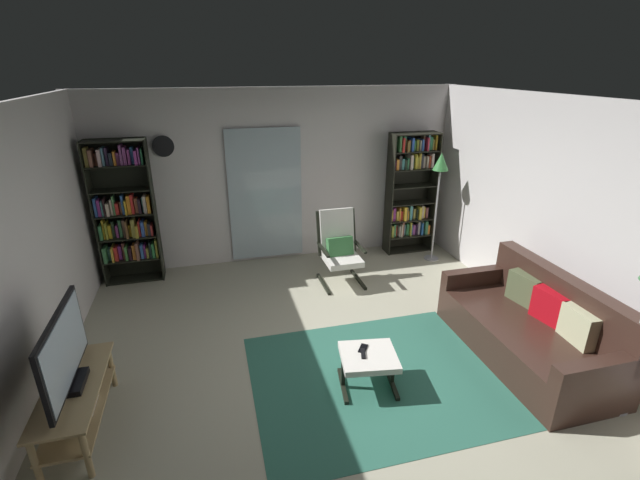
# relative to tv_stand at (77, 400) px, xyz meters

# --- Properties ---
(ground_plane) EXTENTS (7.02, 7.02, 0.00)m
(ground_plane) POSITION_rel_tv_stand_xyz_m (2.28, 0.27, -0.30)
(ground_plane) COLOR #B1AD94
(wall_back) EXTENTS (5.60, 0.06, 2.60)m
(wall_back) POSITION_rel_tv_stand_xyz_m (2.28, 3.17, 1.00)
(wall_back) COLOR silver
(wall_back) RESTS_ON ground
(wall_left) EXTENTS (0.06, 6.00, 2.60)m
(wall_left) POSITION_rel_tv_stand_xyz_m (-0.42, 0.27, 1.00)
(wall_left) COLOR silver
(wall_left) RESTS_ON ground
(wall_right) EXTENTS (0.06, 6.00, 2.60)m
(wall_right) POSITION_rel_tv_stand_xyz_m (4.98, 0.27, 1.00)
(wall_right) COLOR silver
(wall_right) RESTS_ON ground
(glass_door_panel) EXTENTS (1.10, 0.01, 2.00)m
(glass_door_panel) POSITION_rel_tv_stand_xyz_m (2.04, 3.10, 0.75)
(glass_door_panel) COLOR silver
(area_rug) EXTENTS (2.39, 1.98, 0.01)m
(area_rug) POSITION_rel_tv_stand_xyz_m (2.64, -0.02, -0.30)
(area_rug) COLOR #2F6A58
(area_rug) RESTS_ON ground
(tv_stand) EXTENTS (0.44, 1.15, 0.46)m
(tv_stand) POSITION_rel_tv_stand_xyz_m (0.00, 0.00, 0.00)
(tv_stand) COLOR tan
(tv_stand) RESTS_ON ground
(television) EXTENTS (0.20, 1.04, 0.65)m
(television) POSITION_rel_tv_stand_xyz_m (0.00, -0.00, 0.47)
(television) COLOR black
(television) RESTS_ON tv_stand
(bookshelf_near_tv) EXTENTS (0.78, 0.30, 2.00)m
(bookshelf_near_tv) POSITION_rel_tv_stand_xyz_m (0.09, 2.89, 0.70)
(bookshelf_near_tv) COLOR black
(bookshelf_near_tv) RESTS_ON ground
(bookshelf_near_sofa) EXTENTS (0.76, 0.30, 1.93)m
(bookshelf_near_sofa) POSITION_rel_tv_stand_xyz_m (4.32, 2.91, 0.71)
(bookshelf_near_sofa) COLOR black
(bookshelf_near_sofa) RESTS_ON ground
(leather_sofa) EXTENTS (0.92, 1.95, 0.90)m
(leather_sofa) POSITION_rel_tv_stand_xyz_m (4.37, -0.06, 0.01)
(leather_sofa) COLOR #37221B
(leather_sofa) RESTS_ON ground
(lounge_armchair) EXTENTS (0.57, 0.66, 1.02)m
(lounge_armchair) POSITION_rel_tv_stand_xyz_m (2.92, 2.12, 0.23)
(lounge_armchair) COLOR black
(lounge_armchair) RESTS_ON ground
(ottoman) EXTENTS (0.59, 0.55, 0.37)m
(ottoman) POSITION_rel_tv_stand_xyz_m (2.54, -0.10, -0.00)
(ottoman) COLOR white
(ottoman) RESTS_ON ground
(tv_remote) EXTENTS (0.08, 0.15, 0.02)m
(tv_remote) POSITION_rel_tv_stand_xyz_m (2.48, -0.09, 0.07)
(tv_remote) COLOR black
(tv_remote) RESTS_ON ottoman
(cell_phone) EXTENTS (0.14, 0.15, 0.01)m
(cell_phone) POSITION_rel_tv_stand_xyz_m (2.51, -0.01, 0.07)
(cell_phone) COLOR black
(cell_phone) RESTS_ON ottoman
(floor_lamp_by_shelf) EXTENTS (0.23, 0.23, 1.69)m
(floor_lamp_by_shelf) POSITION_rel_tv_stand_xyz_m (4.56, 2.45, 1.12)
(floor_lamp_by_shelf) COLOR #A5A5AD
(floor_lamp_by_shelf) RESTS_ON ground
(wall_clock) EXTENTS (0.29, 0.03, 0.29)m
(wall_clock) POSITION_rel_tv_stand_xyz_m (0.67, 3.09, 1.55)
(wall_clock) COLOR silver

